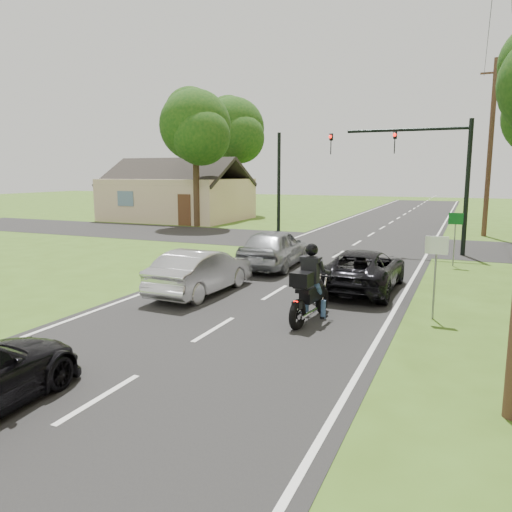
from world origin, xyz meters
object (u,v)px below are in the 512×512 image
at_px(utility_pole_far, 490,148).
at_px(sign_white, 436,257).
at_px(dark_suv, 363,270).
at_px(silver_suv, 274,248).
at_px(motorcycle_rider, 310,291).
at_px(traffic_signal, 424,162).
at_px(sign_green, 455,226).
at_px(silver_sedan, 201,271).

bearing_deg(utility_pole_far, sign_white, -94.51).
xyz_separation_m(dark_suv, silver_suv, (-3.94, 2.42, 0.13)).
xyz_separation_m(motorcycle_rider, sign_white, (2.83, 1.43, 0.81)).
height_order(silver_suv, traffic_signal, traffic_signal).
bearing_deg(silver_suv, motorcycle_rider, 115.21).
height_order(dark_suv, silver_suv, silver_suv).
relative_size(dark_suv, sign_green, 2.19).
relative_size(traffic_signal, utility_pole_far, 0.64).
xyz_separation_m(dark_suv, utility_pole_far, (3.79, 16.55, 4.43)).
relative_size(traffic_signal, sign_green, 3.00).
relative_size(dark_suv, silver_suv, 1.03).
xyz_separation_m(motorcycle_rider, silver_suv, (-3.40, 6.32, 0.00)).
distance_m(utility_pole_far, sign_white, 19.39).
xyz_separation_m(silver_suv, traffic_signal, (4.87, 6.12, 3.35)).
height_order(silver_suv, utility_pole_far, utility_pole_far).
relative_size(silver_sedan, sign_white, 1.96).
relative_size(silver_sedan, utility_pole_far, 0.42).
height_order(motorcycle_rider, silver_suv, motorcycle_rider).
bearing_deg(silver_sedan, dark_suv, -149.17).
distance_m(motorcycle_rider, silver_suv, 7.18).
xyz_separation_m(utility_pole_far, sign_green, (-1.30, -11.02, -3.49)).
bearing_deg(traffic_signal, silver_sedan, -116.16).
relative_size(traffic_signal, sign_white, 3.00).
relative_size(silver_suv, utility_pole_far, 0.45).
xyz_separation_m(utility_pole_far, sign_white, (-1.50, -19.02, -3.49)).
xyz_separation_m(silver_sedan, utility_pole_far, (8.25, 18.97, 4.39)).
distance_m(motorcycle_rider, sign_green, 9.94).
relative_size(silver_sedan, sign_green, 1.96).
bearing_deg(sign_white, dark_suv, 132.80).
bearing_deg(sign_white, utility_pole_far, 85.49).
xyz_separation_m(traffic_signal, sign_white, (1.36, -11.02, -2.54)).
height_order(dark_suv, sign_white, sign_white).
height_order(motorcycle_rider, silver_sedan, motorcycle_rider).
relative_size(silver_suv, sign_green, 2.13).
bearing_deg(sign_white, traffic_signal, 97.05).
distance_m(dark_suv, utility_pole_far, 17.54).
bearing_deg(silver_suv, sign_white, 138.80).
height_order(traffic_signal, sign_green, traffic_signal).
bearing_deg(silver_sedan, silver_suv, -93.85).
xyz_separation_m(silver_suv, utility_pole_far, (7.73, 14.13, 4.30)).
relative_size(dark_suv, silver_sedan, 1.12).
bearing_deg(silver_sedan, sign_white, -178.13).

